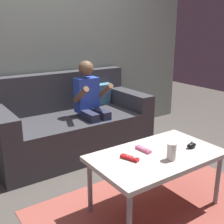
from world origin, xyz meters
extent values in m
plane|color=#4C4742|center=(0.00, 0.00, 0.00)|extent=(8.55, 8.55, 0.00)
cube|color=gray|center=(0.00, 1.46, 1.25)|extent=(4.27, 0.05, 2.50)
cube|color=#38383D|center=(0.16, 1.01, 0.21)|extent=(1.68, 0.80, 0.43)
cube|color=#38383D|center=(0.16, 1.33, 0.64)|extent=(1.68, 0.16, 0.44)
cube|color=#38383D|center=(0.91, 1.01, 0.52)|extent=(0.18, 0.80, 0.19)
cube|color=teal|center=(0.63, 1.25, 0.56)|extent=(0.33, 0.16, 0.28)
cylinder|color=#282D47|center=(0.26, 0.67, 0.21)|extent=(0.08, 0.08, 0.43)
cylinder|color=#282D47|center=(0.40, 0.67, 0.21)|extent=(0.08, 0.08, 0.43)
cube|color=#282D47|center=(0.26, 0.82, 0.46)|extent=(0.09, 0.30, 0.09)
cube|color=#282D47|center=(0.40, 0.82, 0.46)|extent=(0.09, 0.30, 0.09)
cube|color=blue|center=(0.33, 0.97, 0.65)|extent=(0.25, 0.14, 0.37)
cylinder|color=brown|center=(0.18, 0.84, 0.70)|extent=(0.06, 0.27, 0.21)
cylinder|color=brown|center=(0.47, 0.84, 0.70)|extent=(0.06, 0.27, 0.21)
sphere|color=brown|center=(0.33, 0.97, 0.94)|extent=(0.16, 0.16, 0.16)
cube|color=beige|center=(0.22, -0.26, 0.44)|extent=(0.98, 0.58, 0.04)
cylinder|color=gray|center=(-0.22, -0.49, 0.21)|extent=(0.04, 0.04, 0.42)
cylinder|color=gray|center=(0.65, -0.49, 0.21)|extent=(0.04, 0.04, 0.42)
cylinder|color=gray|center=(-0.22, -0.02, 0.21)|extent=(0.04, 0.04, 0.42)
cylinder|color=gray|center=(0.65, -0.02, 0.21)|extent=(0.04, 0.04, 0.42)
cube|color=#9E4C42|center=(0.22, -0.26, 0.00)|extent=(1.84, 1.12, 0.01)
cube|color=red|center=(-0.01, -0.22, 0.47)|extent=(0.08, 0.14, 0.02)
cylinder|color=#99999E|center=(0.01, -0.25, 0.48)|extent=(0.02, 0.02, 0.00)
cylinder|color=silver|center=(-0.01, -0.22, 0.48)|extent=(0.01, 0.01, 0.00)
cylinder|color=silver|center=(-0.01, -0.20, 0.48)|extent=(0.01, 0.01, 0.00)
ellipsoid|color=black|center=(0.51, -0.33, 0.48)|extent=(0.09, 0.05, 0.04)
cylinder|color=#4C4C51|center=(0.51, -0.33, 0.50)|extent=(0.02, 0.02, 0.01)
cube|color=pink|center=(0.17, -0.16, 0.47)|extent=(0.05, 0.14, 0.02)
cylinder|color=#99999E|center=(0.17, -0.20, 0.48)|extent=(0.02, 0.02, 0.00)
cylinder|color=silver|center=(0.17, -0.16, 0.48)|extent=(0.01, 0.01, 0.00)
cylinder|color=silver|center=(0.17, -0.14, 0.48)|extent=(0.01, 0.01, 0.00)
cylinder|color=silver|center=(0.24, -0.38, 0.52)|extent=(0.07, 0.07, 0.12)
camera|label=1|loc=(-1.14, -1.64, 1.36)|focal=45.33mm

